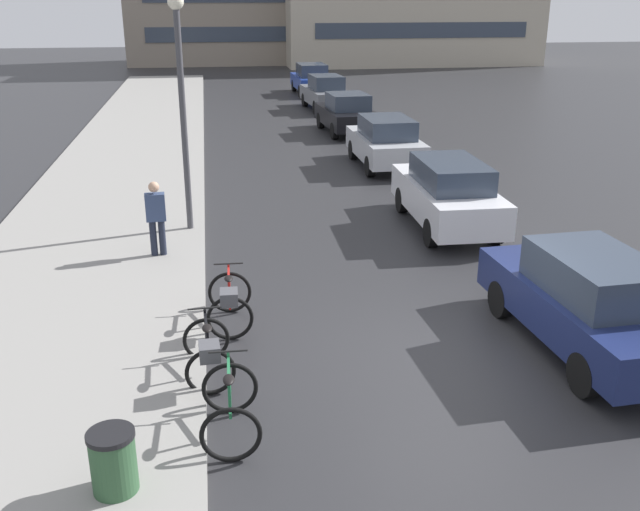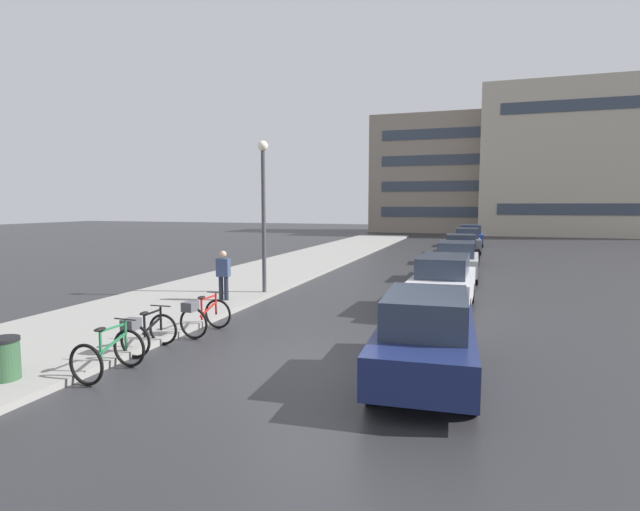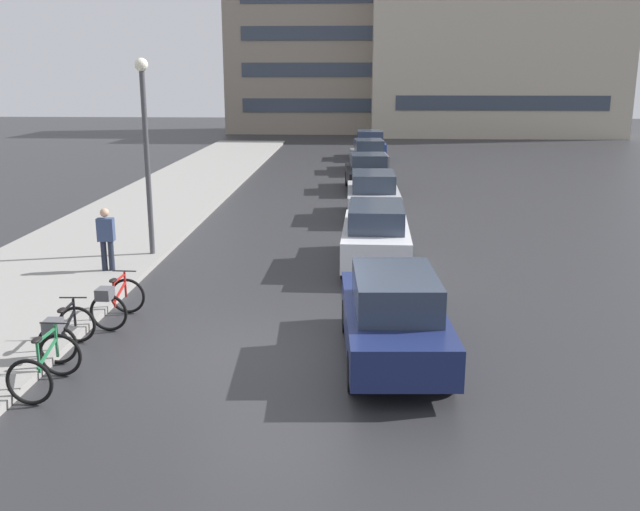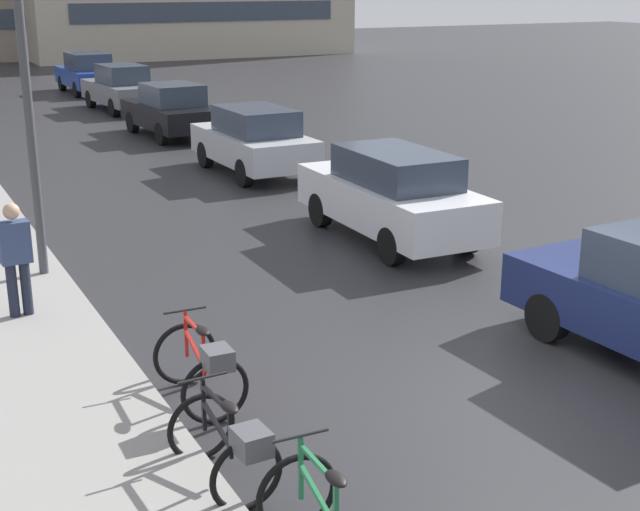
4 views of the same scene
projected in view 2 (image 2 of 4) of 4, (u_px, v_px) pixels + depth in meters
name	position (u px, v px, depth m)	size (l,w,h in m)	color
ground_plane	(307.00, 366.00, 9.80)	(140.00, 140.00, 0.00)	#28282B
sidewalk_kerb	(252.00, 278.00, 21.10)	(4.80, 60.00, 0.14)	gray
bicycle_nearest	(109.00, 354.00, 9.18)	(0.78, 1.16, 0.98)	black
bicycle_second	(146.00, 331.00, 10.57)	(0.77, 1.36, 0.92)	black
bicycle_third	(203.00, 315.00, 12.06)	(0.79, 1.41, 0.97)	black
car_navy	(426.00, 336.00, 8.89)	(1.90, 4.37, 1.61)	navy
car_white	(443.00, 282.00, 14.90)	(1.77, 4.37, 1.65)	silver
car_silver	(456.00, 260.00, 20.97)	(1.81, 4.03, 1.61)	#B2B5BA
car_black	(460.00, 249.00, 26.74)	(2.04, 4.11, 1.58)	black
car_grey	(466.00, 241.00, 32.45)	(1.98, 4.31, 1.64)	slate
car_blue	(471.00, 235.00, 37.90)	(1.87, 4.19, 1.64)	navy
pedestrian	(223.00, 274.00, 15.73)	(0.41, 0.26, 1.71)	#1E2333
streetlamp	(263.00, 201.00, 16.95)	(0.34, 0.34, 5.29)	#424247
trash_bin	(4.00, 362.00, 8.60)	(0.52, 0.52, 0.88)	#2D5133
building_facade_main	(446.00, 175.00, 57.24)	(16.67, 7.11, 13.16)	gray
building_facade_side	(581.00, 161.00, 50.66)	(19.57, 8.92, 15.11)	#B2A893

